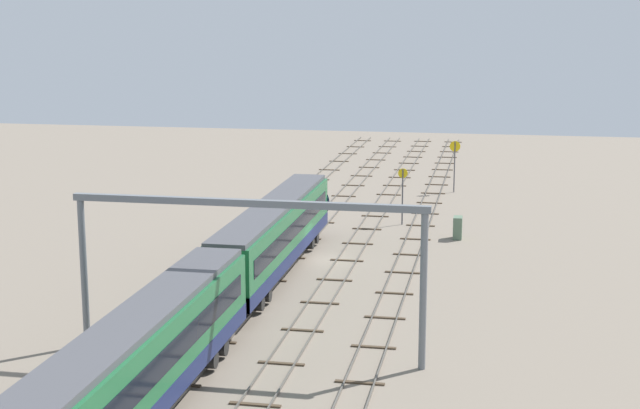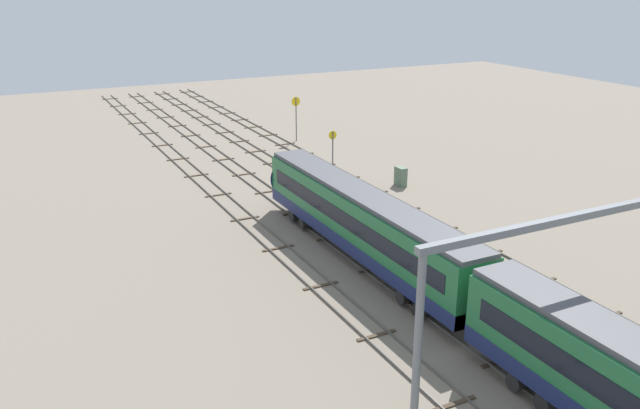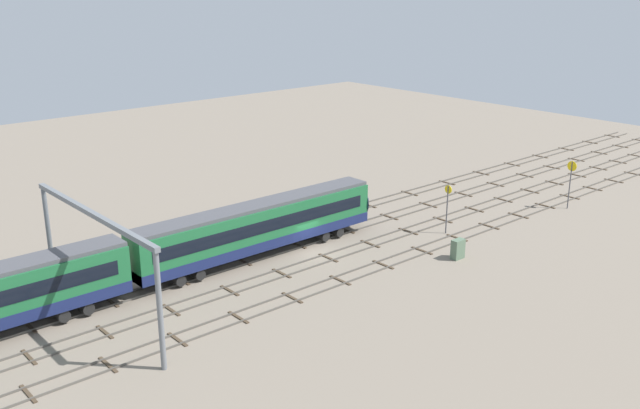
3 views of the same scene
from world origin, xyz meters
name	(u,v)px [view 1 (image 1 of 3)]	position (x,y,z in m)	size (l,w,h in m)	color
ground_plane	(318,259)	(0.00, 0.00, 0.00)	(156.83, 156.83, 0.00)	gray
track_near_foreground	(406,263)	(0.00, -6.40, 0.07)	(140.83, 2.40, 0.16)	#59544C
track_second_near	(347,260)	(0.00, -2.13, 0.07)	(140.83, 2.40, 0.16)	#59544C
track_with_train	(289,257)	(0.00, 2.13, 0.07)	(140.83, 2.40, 0.16)	#59544C
track_second_far	(233,254)	(0.00, 6.40, 0.07)	(140.83, 2.40, 0.16)	#59544C
train	(143,363)	(-28.61, 2.13, 2.66)	(75.20, 3.24, 4.80)	#1E6638
overhead_gantry	(247,239)	(-20.16, -0.26, 6.27)	(0.40, 18.38, 8.28)	slate
speed_sign_near_foreground	(403,189)	(12.85, -4.79, 3.05)	(0.14, 0.81, 4.81)	#4C4C51
speed_sign_mid_trackside	(455,158)	(28.79, -8.38, 3.49)	(0.14, 1.06, 5.19)	#4C4C51
relay_cabinet	(458,228)	(8.50, -9.64, 0.89)	(1.24, 0.69, 1.77)	#597259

